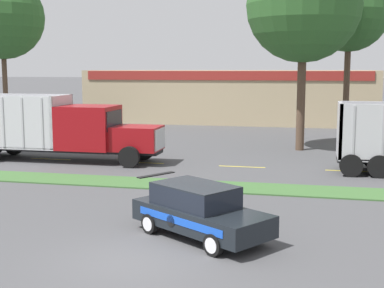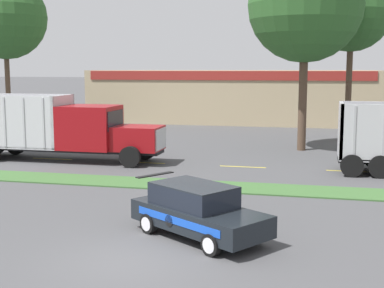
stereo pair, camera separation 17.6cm
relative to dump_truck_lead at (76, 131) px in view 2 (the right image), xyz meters
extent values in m
plane|color=#474749|center=(8.13, -13.94, -1.65)|extent=(600.00, 600.00, 0.00)
cube|color=#3D6633|center=(8.13, -4.75, -1.62)|extent=(120.00, 2.13, 0.06)
cube|color=yellow|center=(-1.63, 0.31, -1.64)|extent=(2.40, 0.14, 0.01)
cube|color=yellow|center=(3.77, 0.31, -1.64)|extent=(2.40, 0.14, 0.01)
cube|color=yellow|center=(9.17, 0.31, -1.64)|extent=(2.40, 0.14, 0.01)
cube|color=yellow|center=(14.57, 0.31, -1.64)|extent=(2.40, 0.14, 0.01)
cube|color=black|center=(-0.77, 0.00, -1.00)|extent=(11.20, 1.41, 0.18)
cube|color=maroon|center=(3.57, 0.00, -0.27)|extent=(2.52, 2.11, 1.28)
cube|color=#B7B7BC|center=(4.85, 0.00, -0.27)|extent=(0.06, 1.80, 1.09)
cube|color=maroon|center=(0.83, 0.00, 0.25)|extent=(2.95, 2.57, 2.33)
cube|color=black|center=(2.33, 0.00, 0.66)|extent=(0.04, 2.18, 1.05)
cylinder|color=silver|center=(-0.75, -0.83, 1.09)|extent=(0.14, 0.14, 1.67)
cube|color=silver|center=(-3.51, 0.00, -0.85)|extent=(5.73, 2.57, 0.12)
cube|color=silver|center=(-0.73, 0.00, 0.55)|extent=(0.16, 2.57, 2.81)
cube|color=silver|center=(-3.51, -1.20, 0.55)|extent=(5.73, 0.16, 2.81)
cube|color=silver|center=(-3.51, 1.21, 0.55)|extent=(5.73, 0.16, 2.81)
cube|color=#B2B2B7|center=(-3.51, -1.30, 0.55)|extent=(0.10, 0.04, 2.67)
cube|color=#B2B2B7|center=(-2.36, -1.30, 0.55)|extent=(0.10, 0.04, 2.67)
cube|color=#B2B2B7|center=(-1.22, -1.30, 0.55)|extent=(0.10, 0.04, 2.67)
cylinder|color=black|center=(3.57, -1.26, -1.09)|extent=(1.10, 0.30, 1.10)
cylinder|color=black|center=(3.57, 1.27, -1.09)|extent=(1.10, 0.30, 1.10)
cylinder|color=black|center=(-4.49, 1.27, -1.09)|extent=(1.10, 0.30, 1.10)
cube|color=#B7B7BC|center=(13.98, 0.09, 0.45)|extent=(0.16, 2.50, 2.64)
cube|color=#A3A3A8|center=(14.54, -1.18, 0.45)|extent=(0.10, 0.04, 2.51)
cube|color=#A3A3A8|center=(15.84, -1.18, 0.45)|extent=(0.10, 0.04, 2.51)
cylinder|color=black|center=(14.50, -1.14, -1.11)|extent=(1.07, 0.30, 1.07)
cylinder|color=black|center=(14.50, 1.32, -1.11)|extent=(1.07, 0.30, 1.07)
cylinder|color=black|center=(15.75, -1.14, -1.11)|extent=(1.07, 0.30, 1.07)
cylinder|color=black|center=(15.75, 1.32, -1.11)|extent=(1.07, 0.30, 1.07)
cube|color=black|center=(9.50, -11.65, -1.02)|extent=(4.68, 3.99, 0.63)
cube|color=black|center=(9.28, -11.50, -0.40)|extent=(2.91, 2.69, 0.61)
cube|color=black|center=(9.28, -11.50, -0.07)|extent=(2.91, 2.69, 0.04)
cube|color=black|center=(7.75, -10.47, -0.03)|extent=(0.98, 1.31, 0.03)
cube|color=blue|center=(8.98, -12.41, -0.96)|extent=(2.93, 2.00, 0.22)
cylinder|color=black|center=(8.71, -12.23, -1.02)|extent=(0.29, 0.20, 0.35)
cylinder|color=black|center=(10.14, -13.14, -1.34)|extent=(0.63, 0.51, 0.62)
cylinder|color=silver|center=(10.08, -13.23, -1.34)|extent=(0.37, 0.25, 0.43)
cylinder|color=black|center=(11.12, -11.71, -1.34)|extent=(0.63, 0.51, 0.62)
cylinder|color=silver|center=(11.18, -11.62, -1.34)|extent=(0.37, 0.25, 0.43)
cylinder|color=black|center=(7.88, -11.60, -1.34)|extent=(0.63, 0.51, 0.62)
cylinder|color=silver|center=(7.82, -11.69, -1.34)|extent=(0.37, 0.25, 0.43)
cylinder|color=black|center=(8.85, -10.16, -1.34)|extent=(0.63, 0.51, 0.62)
cylinder|color=silver|center=(8.91, -10.08, -1.34)|extent=(0.37, 0.25, 0.43)
cube|color=tan|center=(4.91, 25.84, 0.80)|extent=(26.72, 12.00, 4.90)
cube|color=maroon|center=(4.91, 19.79, 2.80)|extent=(25.39, 0.10, 0.80)
cylinder|color=brown|center=(11.94, 6.86, 1.83)|extent=(0.52, 0.52, 6.96)
sphere|color=#2D5B28|center=(11.94, 6.86, 7.22)|extent=(6.96, 6.96, 6.96)
cylinder|color=brown|center=(14.91, 12.06, 2.07)|extent=(0.42, 0.42, 7.43)
sphere|color=#2D5B28|center=(14.91, 12.06, 7.30)|extent=(5.52, 5.52, 5.52)
cylinder|color=brown|center=(-11.42, 11.78, 1.99)|extent=(0.39, 0.39, 7.26)
sphere|color=#2D5B28|center=(-11.42, 11.78, 7.43)|extent=(6.59, 6.59, 6.59)
camera|label=1|loc=(12.64, -26.83, 3.37)|focal=50.00mm
camera|label=2|loc=(12.82, -26.79, 3.37)|focal=50.00mm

